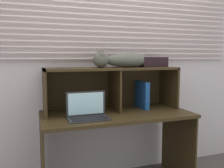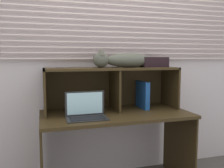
% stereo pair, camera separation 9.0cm
% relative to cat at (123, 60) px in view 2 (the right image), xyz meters
% --- Properties ---
extents(back_panel_with_blinds, '(4.40, 0.08, 2.50)m').
position_rel_cat_xyz_m(back_panel_with_blinds, '(-0.12, 0.24, -0.01)').
color(back_panel_with_blinds, beige).
rests_on(back_panel_with_blinds, ground).
extents(desk, '(1.42, 0.68, 0.77)m').
position_rel_cat_xyz_m(desk, '(-0.12, -0.14, -0.66)').
color(desk, '#352712').
rests_on(desk, ground).
extents(hutch_shelf_unit, '(1.33, 0.38, 0.43)m').
position_rel_cat_xyz_m(hutch_shelf_unit, '(-0.12, 0.03, -0.20)').
color(hutch_shelf_unit, '#352712').
rests_on(hutch_shelf_unit, desk).
extents(cat, '(0.80, 0.18, 0.19)m').
position_rel_cat_xyz_m(cat, '(0.00, 0.00, 0.00)').
color(cat, '#505145').
rests_on(cat, hutch_shelf_unit).
extents(laptop, '(0.35, 0.21, 0.23)m').
position_rel_cat_xyz_m(laptop, '(-0.43, -0.25, -0.45)').
color(laptop, '#242424').
rests_on(laptop, desk).
extents(binder_upright, '(0.05, 0.26, 0.28)m').
position_rel_cat_xyz_m(binder_upright, '(0.21, -0.00, -0.36)').
color(binder_upright, '#1B488C').
rests_on(binder_upright, desk).
extents(book_stack, '(0.19, 0.23, 0.06)m').
position_rel_cat_xyz_m(book_stack, '(-0.46, -0.01, -0.48)').
color(book_stack, '#3A4F77').
rests_on(book_stack, desk).
extents(storage_box, '(0.28, 0.15, 0.11)m').
position_rel_cat_xyz_m(storage_box, '(0.34, -0.00, -0.02)').
color(storage_box, black).
rests_on(storage_box, hutch_shelf_unit).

